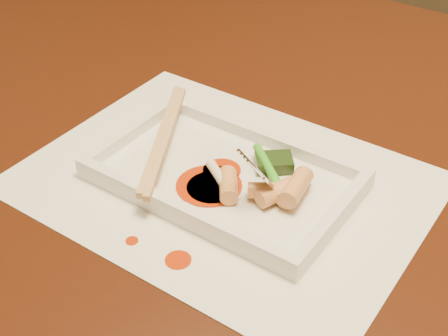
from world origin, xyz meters
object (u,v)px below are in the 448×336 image
Objects in this scene: table at (290,212)px; fork at (298,129)px; placemat at (224,182)px; plate_base at (224,179)px; chopstick_a at (161,136)px.

table is 10.00× the size of fork.
placemat is at bearing -104.85° from table.
table is at bearing 75.15° from plate_base.
chopstick_a is at bearing -136.69° from table.
fork is (0.07, 0.02, 0.08)m from plate_base.
chopstick_a is (-0.11, -0.10, 0.13)m from table.
chopstick_a is 0.16m from fork.
plate_base reaches higher than placemat.
chopstick_a is (-0.08, 0.00, 0.02)m from plate_base.
table is at bearing 116.65° from fork.
chopstick_a is at bearing -173.25° from fork.
chopstick_a is (-0.08, -0.00, 0.03)m from placemat.
fork is at bearing 14.42° from plate_base.
chopstick_a is at bearing -180.00° from placemat.
plate_base is 0.11m from fork.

